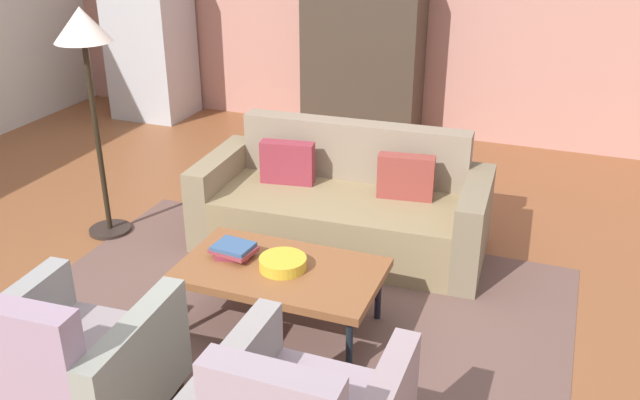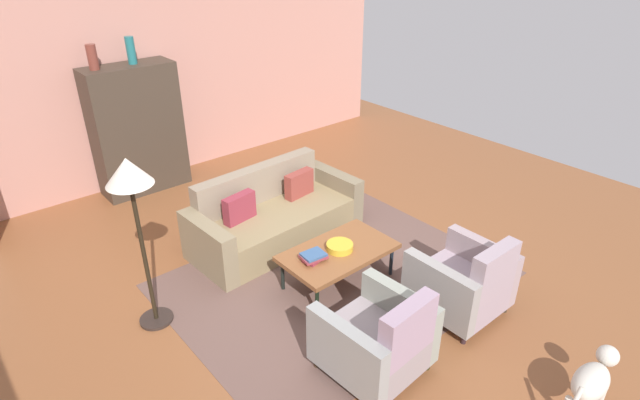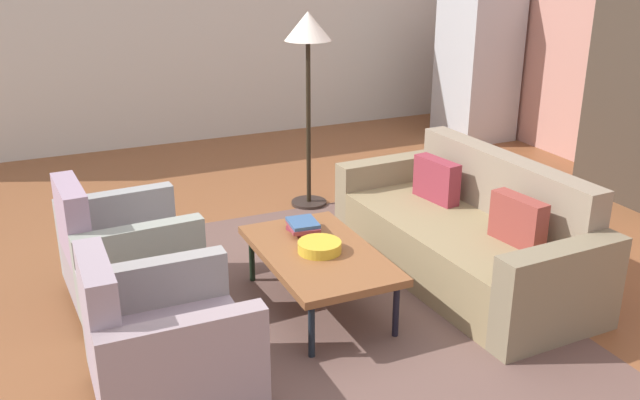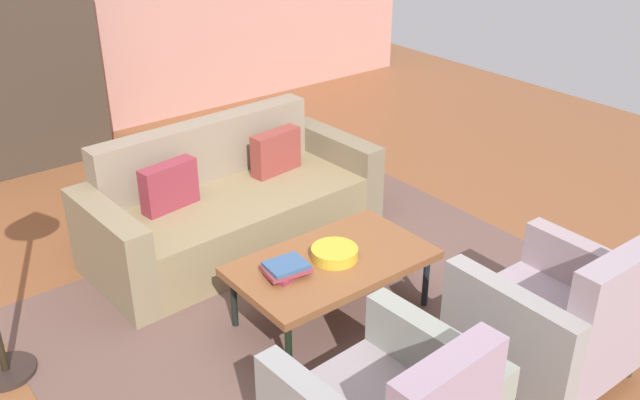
% 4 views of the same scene
% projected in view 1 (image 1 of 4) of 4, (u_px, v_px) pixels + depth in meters
% --- Properties ---
extents(ground_plane, '(10.09, 10.09, 0.00)m').
position_uv_depth(ground_plane, '(273.00, 307.00, 4.46)').
color(ground_plane, brown).
extents(wall_back, '(8.41, 0.12, 2.80)m').
position_uv_depth(wall_back, '(420.00, 0.00, 7.04)').
color(wall_back, tan).
rests_on(wall_back, ground).
extents(area_rug, '(3.40, 2.60, 0.01)m').
position_uv_depth(area_rug, '(285.00, 320.00, 4.32)').
color(area_rug, brown).
rests_on(area_rug, ground).
extents(couch, '(2.14, 1.00, 0.86)m').
position_uv_depth(couch, '(344.00, 206.00, 5.17)').
color(couch, '#897651').
rests_on(couch, ground).
extents(coffee_table, '(1.20, 0.70, 0.41)m').
position_uv_depth(coffee_table, '(280.00, 273.00, 4.13)').
color(coffee_table, black).
rests_on(coffee_table, ground).
extents(armchair_left, '(0.84, 0.84, 0.88)m').
position_uv_depth(armchair_left, '(70.00, 371.00, 3.34)').
color(armchair_left, '#3B2B1D').
rests_on(armchair_left, ground).
extents(fruit_bowl, '(0.28, 0.28, 0.07)m').
position_uv_depth(fruit_bowl, '(283.00, 263.00, 4.09)').
color(fruit_bowl, gold).
rests_on(fruit_bowl, coffee_table).
extents(book_stack, '(0.28, 0.23, 0.08)m').
position_uv_depth(book_stack, '(234.00, 250.00, 4.22)').
color(book_stack, maroon).
rests_on(book_stack, coffee_table).
extents(cabinet, '(1.20, 0.51, 1.80)m').
position_uv_depth(cabinet, '(363.00, 53.00, 7.11)').
color(cabinet, '#3D3127').
rests_on(cabinet, ground).
extents(refrigerator, '(0.80, 0.73, 1.85)m').
position_uv_depth(refrigerator, '(150.00, 35.00, 7.81)').
color(refrigerator, '#B7BABF').
rests_on(refrigerator, ground).
extents(floor_lamp, '(0.40, 0.40, 1.72)m').
position_uv_depth(floor_lamp, '(85.00, 47.00, 4.83)').
color(floor_lamp, '#2E231E').
rests_on(floor_lamp, ground).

